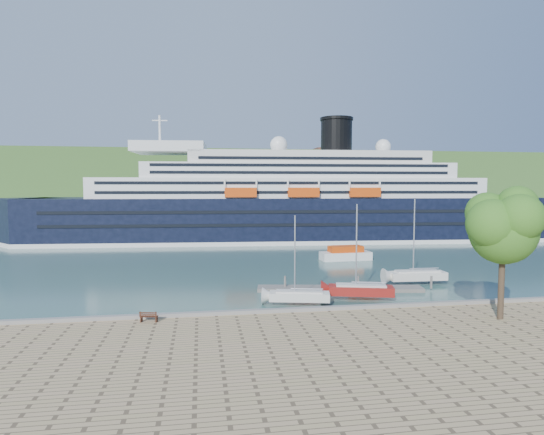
{
  "coord_description": "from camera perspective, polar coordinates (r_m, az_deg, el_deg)",
  "views": [
    {
      "loc": [
        -11.85,
        -35.94,
        11.26
      ],
      "look_at": [
        -1.44,
        30.0,
        6.6
      ],
      "focal_mm": 30.0,
      "sensor_mm": 36.0,
      "label": 1
    }
  ],
  "objects": [
    {
      "name": "ground",
      "position": [
        39.48,
        9.11,
        -12.63
      ],
      "size": [
        400.0,
        400.0,
        0.0
      ],
      "primitive_type": "plane",
      "color": "#30554F",
      "rests_on": "ground"
    },
    {
      "name": "far_hillside",
      "position": [
        181.33,
        -5.24,
        4.22
      ],
      "size": [
        400.0,
        50.0,
        24.0
      ],
      "primitive_type": "cube",
      "color": "#3B5D25",
      "rests_on": "ground"
    },
    {
      "name": "quay_coping",
      "position": [
        38.99,
        9.22,
        -11.09
      ],
      "size": [
        220.0,
        0.5,
        0.3
      ],
      "primitive_type": "cube",
      "color": "slate",
      "rests_on": "promenade"
    },
    {
      "name": "cruise_ship",
      "position": [
        92.61,
        0.86,
        4.83
      ],
      "size": [
        113.13,
        24.28,
        25.21
      ],
      "primitive_type": null,
      "rotation": [
        0.0,
        0.0,
        -0.07
      ],
      "color": "black",
      "rests_on": "ground"
    },
    {
      "name": "park_bench",
      "position": [
        36.26,
        -15.18,
        -11.85
      ],
      "size": [
        1.48,
        0.82,
        0.89
      ],
      "primitive_type": null,
      "rotation": [
        0.0,
        0.0,
        -0.19
      ],
      "color": "#452213",
      "rests_on": "promenade"
    },
    {
      "name": "promenade_tree",
      "position": [
        39.07,
        26.96,
        -3.39
      ],
      "size": [
        6.68,
        6.68,
        11.06
      ],
      "primitive_type": null,
      "color": "#336A1C",
      "rests_on": "promenade"
    },
    {
      "name": "floating_pontoon",
      "position": [
        50.05,
        8.5,
        -8.82
      ],
      "size": [
        17.84,
        4.97,
        0.39
      ],
      "primitive_type": null,
      "rotation": [
        0.0,
        0.0,
        -0.16
      ],
      "color": "slate",
      "rests_on": "ground"
    },
    {
      "name": "sailboat_white_near",
      "position": [
        42.96,
        3.47,
        -5.67
      ],
      "size": [
        6.51,
        3.07,
        8.11
      ],
      "primitive_type": null,
      "rotation": [
        0.0,
        0.0,
        -0.22
      ],
      "color": "silver",
      "rests_on": "ground"
    },
    {
      "name": "sailboat_red",
      "position": [
        45.69,
        11.15,
        -4.56
      ],
      "size": [
        7.26,
        3.67,
        9.04
      ],
      "primitive_type": null,
      "rotation": [
        0.0,
        0.0,
        -0.26
      ],
      "color": "maroon",
      "rests_on": "ground"
    },
    {
      "name": "sailboat_white_far",
      "position": [
        54.55,
        17.85,
        -3.15
      ],
      "size": [
        7.28,
        2.24,
        9.32
      ],
      "primitive_type": null,
      "rotation": [
        0.0,
        0.0,
        -0.03
      ],
      "color": "silver",
      "rests_on": "ground"
    },
    {
      "name": "tender_launch",
      "position": [
        70.16,
        9.22,
        -4.41
      ],
      "size": [
        7.9,
        3.12,
        2.14
      ],
      "primitive_type": null,
      "rotation": [
        0.0,
        0.0,
        0.06
      ],
      "color": "#D2410C",
      "rests_on": "ground"
    }
  ]
}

